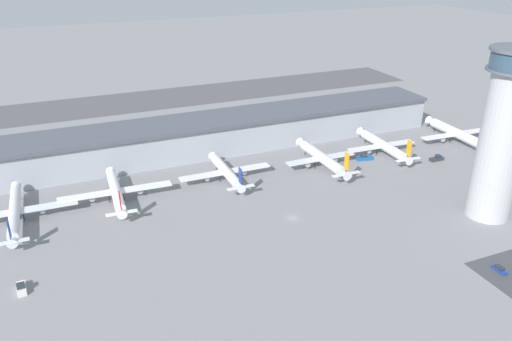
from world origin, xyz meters
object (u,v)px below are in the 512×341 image
at_px(control_tower, 504,132).
at_px(airplane_gate_echo, 383,145).
at_px(airplane_gate_delta, 322,158).
at_px(service_truck_fuel, 364,158).
at_px(airplane_gate_foxtrot, 457,133).
at_px(airplane_gate_alpha, 14,212).
at_px(service_truck_baggage, 437,159).
at_px(airplane_gate_bravo, 116,191).
at_px(service_truck_catering, 22,288).
at_px(airplane_gate_charlie, 226,172).
at_px(car_navy_sedan, 499,269).

distance_m(control_tower, airplane_gate_echo, 66.16).
height_order(airplane_gate_delta, service_truck_fuel, airplane_gate_delta).
height_order(airplane_gate_foxtrot, service_truck_fuel, airplane_gate_foxtrot).
distance_m(control_tower, airplane_gate_alpha, 166.61).
height_order(control_tower, service_truck_baggage, control_tower).
distance_m(airplane_gate_bravo, service_truck_fuel, 107.18).
bearing_deg(airplane_gate_bravo, service_truck_fuel, -1.54).
height_order(airplane_gate_echo, airplane_gate_foxtrot, airplane_gate_foxtrot).
bearing_deg(airplane_gate_bravo, airplane_gate_foxtrot, -0.57).
height_order(service_truck_catering, service_truck_baggage, service_truck_catering).
xyz_separation_m(airplane_gate_charlie, service_truck_fuel, (63.62, -3.92, -3.10)).
height_order(service_truck_catering, service_truck_fuel, service_truck_catering).
xyz_separation_m(control_tower, airplane_gate_foxtrot, (40.61, 59.06, -26.63)).
bearing_deg(airplane_gate_charlie, airplane_gate_alpha, -177.85).
distance_m(airplane_gate_delta, service_truck_catering, 124.58).
relative_size(airplane_gate_echo, airplane_gate_foxtrot, 0.92).
bearing_deg(car_navy_sedan, airplane_gate_alpha, 146.83).
bearing_deg(control_tower, service_truck_catering, 173.45).
xyz_separation_m(service_truck_catering, car_navy_sedan, (129.21, -44.35, -0.39)).
bearing_deg(airplane_gate_alpha, control_tower, -20.95).
bearing_deg(airplane_gate_charlie, service_truck_catering, -149.72).
xyz_separation_m(airplane_gate_alpha, airplane_gate_charlie, (77.78, 2.92, -0.02)).
distance_m(airplane_gate_bravo, airplane_gate_foxtrot, 159.86).
bearing_deg(airplane_gate_alpha, airplane_gate_echo, 0.64).
xyz_separation_m(airplane_gate_charlie, airplane_gate_foxtrot, (116.38, -2.63, 0.36)).
height_order(airplane_gate_echo, service_truck_baggage, airplane_gate_echo).
distance_m(airplane_gate_bravo, airplane_gate_delta, 85.36).
bearing_deg(service_truck_catering, control_tower, -6.55).
distance_m(airplane_gate_foxtrot, car_navy_sedan, 106.70).
bearing_deg(airplane_gate_echo, service_truck_baggage, -41.07).
bearing_deg(service_truck_baggage, service_truck_fuel, 156.13).
relative_size(control_tower, airplane_gate_charlie, 1.69).
relative_size(airplane_gate_alpha, car_navy_sedan, 9.07).
bearing_deg(service_truck_fuel, airplane_gate_alpha, 179.59).
bearing_deg(airplane_gate_bravo, airplane_gate_echo, -0.09).
bearing_deg(airplane_gate_foxtrot, service_truck_catering, -167.77).
height_order(airplane_gate_bravo, airplane_gate_delta, airplane_gate_delta).
distance_m(airplane_gate_bravo, service_truck_catering, 54.13).
height_order(airplane_gate_echo, service_truck_catering, airplane_gate_echo).
xyz_separation_m(airplane_gate_delta, airplane_gate_echo, (33.01, 2.41, -0.27)).
xyz_separation_m(airplane_gate_foxtrot, service_truck_baggage, (-23.62, -14.19, -3.55)).
height_order(control_tower, airplane_gate_bravo, control_tower).
xyz_separation_m(airplane_gate_foxtrot, service_truck_fuel, (-52.76, -1.29, -3.46)).
distance_m(airplane_gate_alpha, service_truck_baggage, 171.14).
height_order(airplane_gate_foxtrot, car_navy_sedan, airplane_gate_foxtrot).
distance_m(airplane_gate_delta, service_truck_baggage, 52.73).
xyz_separation_m(airplane_gate_alpha, airplane_gate_delta, (119.63, -0.70, 0.44)).
xyz_separation_m(airplane_gate_alpha, service_truck_baggage, (170.55, -13.90, -3.21)).
relative_size(airplane_gate_charlie, service_truck_fuel, 5.08).
xyz_separation_m(service_truck_catering, service_truck_fuel, (139.47, 40.37, -0.03)).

